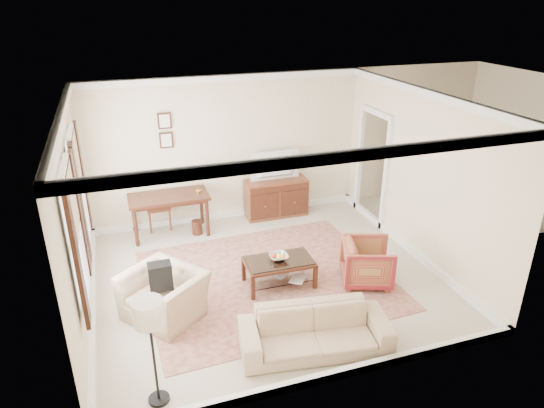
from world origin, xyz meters
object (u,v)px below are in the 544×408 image
coffee_table (279,266)px  club_armchair (164,288)px  sideboard (276,198)px  sofa (315,325)px  writing_desk (169,201)px  tv (276,157)px  striped_armchair (367,261)px

coffee_table → club_armchair: (-1.81, -0.23, 0.11)m
sideboard → coffee_table: bearing=-107.9°
sofa → club_armchair: bearing=150.8°
writing_desk → tv: 2.28m
sideboard → striped_armchair: 2.94m
sideboard → club_armchair: 3.81m
striped_armchair → sofa: bearing=150.5°
sideboard → club_armchair: bearing=-133.7°
writing_desk → sideboard: 2.23m
writing_desk → club_armchair: size_ratio=1.40×
sofa → sideboard: bearing=86.5°
writing_desk → coffee_table: writing_desk is taller
tv → coffee_table: bearing=71.9°
writing_desk → striped_armchair: size_ratio=1.88×
sideboard → sofa: sideboard is taller
club_armchair → sofa: 2.22m
striped_armchair → club_armchair: 3.17m
writing_desk → striped_armchair: 3.86m
sofa → coffee_table: bearing=96.4°
sideboard → tv: 0.88m
tv → club_armchair: tv is taller
writing_desk → sideboard: size_ratio=1.16×
sideboard → striped_armchair: bearing=-79.4°
sideboard → tv: bearing=-90.0°
tv → coffee_table: tv is taller
coffee_table → sofa: (-0.06, -1.59, 0.03)m
writing_desk → sideboard: bearing=5.1°
club_armchair → coffee_table: bearing=58.4°
writing_desk → striped_armchair: writing_desk is taller
tv → coffee_table: (-0.82, -2.50, -0.93)m
writing_desk → tv: bearing=4.5°
sideboard → tv: size_ratio=1.30×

